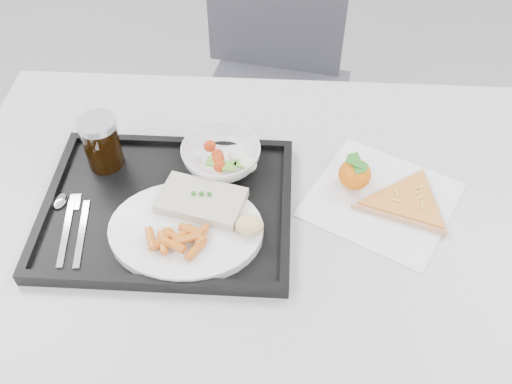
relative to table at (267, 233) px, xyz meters
The scene contains 14 objects.
table is the anchor object (origin of this frame).
chair 0.76m from the table, 90.76° to the left, with size 0.49×0.49×0.93m.
tray 0.20m from the table, behind, with size 0.45×0.35×0.03m.
dinner_plate 0.18m from the table, 152.07° to the right, with size 0.27×0.27×0.02m.
fish_fillet 0.16m from the table, behind, with size 0.17×0.12×0.03m.
bread_roll 0.14m from the table, 109.70° to the right, with size 0.05×0.05×0.03m.
salad_bowl 0.17m from the table, 133.38° to the left, with size 0.15×0.15×0.05m.
cola_glass 0.36m from the table, 163.86° to the left, with size 0.07×0.07×0.11m.
cutlery 0.37m from the table, behind, with size 0.09×0.17×0.01m.
napkin 0.23m from the table, ahead, with size 0.33×0.33×0.00m.
tangerine 0.20m from the table, 22.93° to the left, with size 0.07×0.07×0.07m.
pizza_slice 0.27m from the table, ahead, with size 0.24×0.24×0.02m.
carrot_pile 0.21m from the table, 142.66° to the right, with size 0.11×0.07×0.02m.
salad_contents 0.16m from the table, 130.86° to the left, with size 0.11×0.08×0.03m.
Camera 1 is at (0.02, -0.38, 1.55)m, focal length 40.00 mm.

